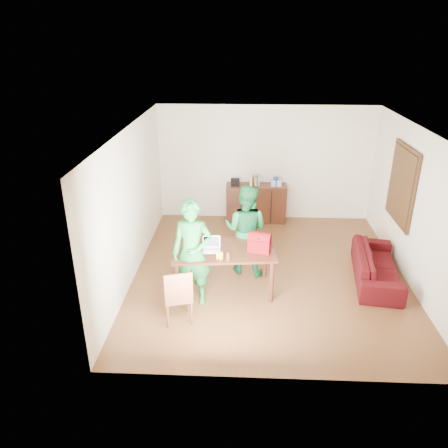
{
  "coord_description": "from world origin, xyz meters",
  "views": [
    {
      "loc": [
        -0.5,
        -7.21,
        4.16
      ],
      "look_at": [
        -0.82,
        -0.43,
        1.18
      ],
      "focal_mm": 35.0,
      "sensor_mm": 36.0,
      "label": 1
    }
  ],
  "objects_px": {
    "person_near": "(192,253)",
    "person_far": "(246,229)",
    "laptop": "(211,248)",
    "sofa": "(377,266)",
    "table": "(223,254)",
    "red_bag": "(259,244)",
    "chair": "(178,306)",
    "bottle": "(228,256)"
  },
  "relations": [
    {
      "from": "chair",
      "to": "sofa",
      "type": "bearing_deg",
      "value": 5.98
    },
    {
      "from": "person_far",
      "to": "bottle",
      "type": "xyz_separation_m",
      "value": [
        -0.28,
        -1.12,
        0.04
      ]
    },
    {
      "from": "sofa",
      "to": "red_bag",
      "type": "bearing_deg",
      "value": 112.68
    },
    {
      "from": "person_near",
      "to": "red_bag",
      "type": "relative_size",
      "value": 4.95
    },
    {
      "from": "laptop",
      "to": "sofa",
      "type": "height_order",
      "value": "laptop"
    },
    {
      "from": "laptop",
      "to": "person_near",
      "type": "bearing_deg",
      "value": -138.59
    },
    {
      "from": "table",
      "to": "chair",
      "type": "bearing_deg",
      "value": -131.15
    },
    {
      "from": "chair",
      "to": "person_far",
      "type": "bearing_deg",
      "value": 41.03
    },
    {
      "from": "person_near",
      "to": "person_far",
      "type": "xyz_separation_m",
      "value": [
        0.86,
        1.08,
        -0.05
      ]
    },
    {
      "from": "person_near",
      "to": "table",
      "type": "bearing_deg",
      "value": 39.11
    },
    {
      "from": "table",
      "to": "bottle",
      "type": "xyz_separation_m",
      "value": [
        0.09,
        -0.41,
        0.19
      ]
    },
    {
      "from": "person_far",
      "to": "sofa",
      "type": "height_order",
      "value": "person_far"
    },
    {
      "from": "bottle",
      "to": "person_far",
      "type": "bearing_deg",
      "value": 75.79
    },
    {
      "from": "chair",
      "to": "red_bag",
      "type": "xyz_separation_m",
      "value": [
        1.26,
        0.87,
        0.67
      ]
    },
    {
      "from": "person_far",
      "to": "red_bag",
      "type": "bearing_deg",
      "value": 124.56
    },
    {
      "from": "table",
      "to": "bottle",
      "type": "bearing_deg",
      "value": -82.76
    },
    {
      "from": "person_near",
      "to": "bottle",
      "type": "xyz_separation_m",
      "value": [
        0.58,
        -0.04,
        -0.02
      ]
    },
    {
      "from": "person_far",
      "to": "red_bag",
      "type": "relative_size",
      "value": 4.66
    },
    {
      "from": "laptop",
      "to": "chair",
      "type": "bearing_deg",
      "value": -122.59
    },
    {
      "from": "table",
      "to": "laptop",
      "type": "relative_size",
      "value": 5.84
    },
    {
      "from": "chair",
      "to": "red_bag",
      "type": "bearing_deg",
      "value": 17.99
    },
    {
      "from": "chair",
      "to": "red_bag",
      "type": "distance_m",
      "value": 1.68
    },
    {
      "from": "table",
      "to": "person_near",
      "type": "xyz_separation_m",
      "value": [
        -0.49,
        -0.36,
        0.2
      ]
    },
    {
      "from": "person_far",
      "to": "red_bag",
      "type": "distance_m",
      "value": 0.8
    },
    {
      "from": "laptop",
      "to": "bottle",
      "type": "xyz_separation_m",
      "value": [
        0.29,
        -0.34,
        0.04
      ]
    },
    {
      "from": "person_near",
      "to": "person_far",
      "type": "relative_size",
      "value": 1.06
    },
    {
      "from": "person_near",
      "to": "sofa",
      "type": "distance_m",
      "value": 3.43
    },
    {
      "from": "table",
      "to": "person_near",
      "type": "bearing_deg",
      "value": -148.85
    },
    {
      "from": "red_bag",
      "to": "sofa",
      "type": "height_order",
      "value": "red_bag"
    },
    {
      "from": "table",
      "to": "laptop",
      "type": "height_order",
      "value": "laptop"
    },
    {
      "from": "person_far",
      "to": "laptop",
      "type": "xyz_separation_m",
      "value": [
        -0.57,
        -0.78,
        -0.01
      ]
    },
    {
      "from": "person_near",
      "to": "bottle",
      "type": "bearing_deg",
      "value": -1.87
    },
    {
      "from": "chair",
      "to": "person_far",
      "type": "height_order",
      "value": "person_far"
    },
    {
      "from": "chair",
      "to": "sofa",
      "type": "relative_size",
      "value": 0.49
    },
    {
      "from": "table",
      "to": "bottle",
      "type": "relative_size",
      "value": 10.79
    },
    {
      "from": "chair",
      "to": "sofa",
      "type": "height_order",
      "value": "chair"
    },
    {
      "from": "red_bag",
      "to": "sofa",
      "type": "xyz_separation_m",
      "value": [
        2.17,
        0.56,
        -0.66
      ]
    },
    {
      "from": "chair",
      "to": "person_near",
      "type": "xyz_separation_m",
      "value": [
        0.17,
        0.56,
        0.63
      ]
    },
    {
      "from": "person_near",
      "to": "laptop",
      "type": "relative_size",
      "value": 5.86
    },
    {
      "from": "red_bag",
      "to": "laptop",
      "type": "bearing_deg",
      "value": -164.1
    },
    {
      "from": "bottle",
      "to": "sofa",
      "type": "distance_m",
      "value": 2.9
    },
    {
      "from": "red_bag",
      "to": "person_far",
      "type": "bearing_deg",
      "value": 121.12
    }
  ]
}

